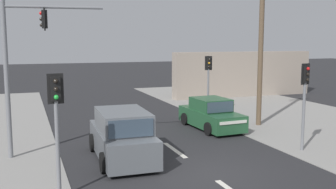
{
  "coord_description": "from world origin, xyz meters",
  "views": [
    {
      "loc": [
        -5.67,
        -11.61,
        4.44
      ],
      "look_at": [
        0.08,
        4.0,
        2.17
      ],
      "focal_mm": 42.0,
      "sensor_mm": 36.0,
      "label": 1
    }
  ],
  "objects_px": {
    "utility_pole_midground_right": "(261,33)",
    "pedestal_signal_far_median": "(208,75)",
    "sedan_oncoming_near": "(211,115)",
    "traffic_signal_mast": "(21,57)",
    "suv_crossing_left": "(122,136)",
    "pedestal_signal_right_kerb": "(305,92)",
    "pedestal_signal_left_kerb": "(56,115)"
  },
  "relations": [
    {
      "from": "utility_pole_midground_right",
      "to": "pedestal_signal_far_median",
      "type": "bearing_deg",
      "value": 108.79
    },
    {
      "from": "pedestal_signal_far_median",
      "to": "traffic_signal_mast",
      "type": "bearing_deg",
      "value": -152.29
    },
    {
      "from": "suv_crossing_left",
      "to": "pedestal_signal_left_kerb",
      "type": "bearing_deg",
      "value": -130.63
    },
    {
      "from": "pedestal_signal_right_kerb",
      "to": "pedestal_signal_far_median",
      "type": "xyz_separation_m",
      "value": [
        -0.14,
        8.46,
        0.0
      ]
    },
    {
      "from": "utility_pole_midground_right",
      "to": "pedestal_signal_right_kerb",
      "type": "distance_m",
      "value": 5.55
    },
    {
      "from": "traffic_signal_mast",
      "to": "sedan_oncoming_near",
      "type": "distance_m",
      "value": 9.69
    },
    {
      "from": "utility_pole_midground_right",
      "to": "pedestal_signal_far_median",
      "type": "relative_size",
      "value": 2.61
    },
    {
      "from": "utility_pole_midground_right",
      "to": "pedestal_signal_far_median",
      "type": "height_order",
      "value": "utility_pole_midground_right"
    },
    {
      "from": "pedestal_signal_right_kerb",
      "to": "pedestal_signal_far_median",
      "type": "relative_size",
      "value": 1.0
    },
    {
      "from": "utility_pole_midground_right",
      "to": "traffic_signal_mast",
      "type": "bearing_deg",
      "value": -170.83
    },
    {
      "from": "utility_pole_midground_right",
      "to": "traffic_signal_mast",
      "type": "xyz_separation_m",
      "value": [
        -11.68,
        -1.89,
        -1.05
      ]
    },
    {
      "from": "utility_pole_midground_right",
      "to": "sedan_oncoming_near",
      "type": "distance_m",
      "value": 5.0
    },
    {
      "from": "traffic_signal_mast",
      "to": "pedestal_signal_far_median",
      "type": "bearing_deg",
      "value": 27.71
    },
    {
      "from": "sedan_oncoming_near",
      "to": "pedestal_signal_far_median",
      "type": "bearing_deg",
      "value": 66.24
    },
    {
      "from": "traffic_signal_mast",
      "to": "pedestal_signal_far_median",
      "type": "distance_m",
      "value": 11.89
    },
    {
      "from": "utility_pole_midground_right",
      "to": "pedestal_signal_right_kerb",
      "type": "xyz_separation_m",
      "value": [
        -1.09,
        -4.85,
        -2.46
      ]
    },
    {
      "from": "suv_crossing_left",
      "to": "sedan_oncoming_near",
      "type": "bearing_deg",
      "value": 33.46
    },
    {
      "from": "pedestal_signal_right_kerb",
      "to": "sedan_oncoming_near",
      "type": "xyz_separation_m",
      "value": [
        -1.65,
        5.02,
        -1.71
      ]
    },
    {
      "from": "sedan_oncoming_near",
      "to": "suv_crossing_left",
      "type": "relative_size",
      "value": 0.94
    },
    {
      "from": "utility_pole_midground_right",
      "to": "suv_crossing_left",
      "type": "height_order",
      "value": "utility_pole_midground_right"
    },
    {
      "from": "traffic_signal_mast",
      "to": "sedan_oncoming_near",
      "type": "xyz_separation_m",
      "value": [
        8.94,
        2.06,
        -3.13
      ]
    },
    {
      "from": "pedestal_signal_left_kerb",
      "to": "sedan_oncoming_near",
      "type": "xyz_separation_m",
      "value": [
        8.07,
        6.63,
        -1.71
      ]
    },
    {
      "from": "traffic_signal_mast",
      "to": "pedestal_signal_left_kerb",
      "type": "xyz_separation_m",
      "value": [
        0.87,
        -4.57,
        -1.42
      ]
    },
    {
      "from": "pedestal_signal_left_kerb",
      "to": "suv_crossing_left",
      "type": "height_order",
      "value": "pedestal_signal_left_kerb"
    },
    {
      "from": "traffic_signal_mast",
      "to": "pedestal_signal_far_median",
      "type": "xyz_separation_m",
      "value": [
        10.45,
        5.49,
        -1.42
      ]
    },
    {
      "from": "traffic_signal_mast",
      "to": "utility_pole_midground_right",
      "type": "bearing_deg",
      "value": 9.17
    },
    {
      "from": "pedestal_signal_far_median",
      "to": "pedestal_signal_right_kerb",
      "type": "bearing_deg",
      "value": -89.05
    },
    {
      "from": "pedestal_signal_left_kerb",
      "to": "pedestal_signal_far_median",
      "type": "distance_m",
      "value": 13.9
    },
    {
      "from": "pedestal_signal_right_kerb",
      "to": "pedestal_signal_left_kerb",
      "type": "distance_m",
      "value": 9.85
    },
    {
      "from": "utility_pole_midground_right",
      "to": "sedan_oncoming_near",
      "type": "bearing_deg",
      "value": 176.43
    },
    {
      "from": "utility_pole_midground_right",
      "to": "suv_crossing_left",
      "type": "bearing_deg",
      "value": -157.19
    },
    {
      "from": "traffic_signal_mast",
      "to": "pedestal_signal_left_kerb",
      "type": "bearing_deg",
      "value": -79.23
    }
  ]
}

